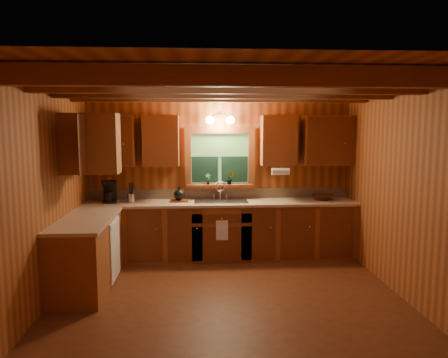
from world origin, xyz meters
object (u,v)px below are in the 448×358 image
Objects in this scene: wicker_basket at (322,197)px; sink at (221,204)px; cutting_board at (179,201)px; coffee_maker at (109,192)px.

sink is at bearing -178.61° from wicker_basket.
coffee_maker is at bearing 178.07° from cutting_board.
sink is 2.40× the size of wicker_basket.
sink is 1.63m from wicker_basket.
cutting_board is 0.80× the size of wicker_basket.
wicker_basket is at bearing 1.39° from sink.
coffee_maker is at bearing -179.46° from wicker_basket.
coffee_maker is 0.98× the size of wicker_basket.
coffee_maker is at bearing 179.74° from sink.
cutting_board is 2.27m from wicker_basket.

